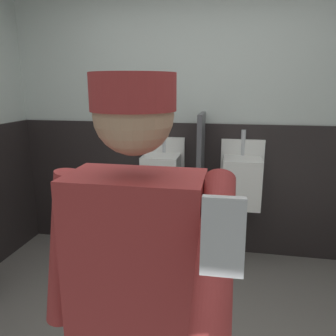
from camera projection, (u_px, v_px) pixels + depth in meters
The scene contains 7 objects.
wall_back at pixel (200, 118), 3.23m from camera, with size 4.25×0.12×2.67m, color silver.
wainscot_band_back at pixel (197, 188), 3.33m from camera, with size 3.65×0.03×1.29m, color black.
urinal_left at pixel (162, 177), 3.22m from camera, with size 0.40×0.34×1.24m.
urinal_middle at pixel (241, 181), 3.08m from camera, with size 0.40×0.34×1.24m.
privacy_divider_panel at pixel (201, 163), 3.04m from camera, with size 0.04×0.40×0.90m, color #4C4C51.
person at pixel (137, 287), 1.09m from camera, with size 0.64×0.60×1.67m.
cell_phone at pixel (223, 236), 0.46m from camera, with size 0.06×0.02×0.11m, color silver.
Camera 1 is at (0.30, -1.55, 1.64)m, focal length 35.74 mm.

